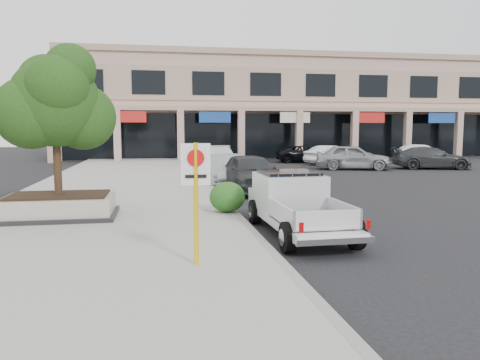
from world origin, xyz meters
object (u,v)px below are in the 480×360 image
Objects in this scene: curb_car_b at (224,169)px; curb_car_a at (250,173)px; pickup_truck at (299,205)px; curb_car_c at (218,159)px; lot_car_b at (332,155)px; no_parking_sign at (196,187)px; planter at (59,206)px; lot_car_e at (348,153)px; lot_car_c at (431,158)px; lot_car_f at (420,153)px; planter_tree at (61,104)px; lot_car_d at (306,154)px; curb_car_d at (206,156)px; lot_car_a at (353,157)px.

curb_car_a is at bearing -75.51° from curb_car_b.
pickup_truck is 1.03× the size of curb_car_a.
lot_car_b is at bearing 30.92° from curb_car_c.
no_parking_sign is 27.28m from lot_car_b.
lot_car_e reaches higher than planter.
no_parking_sign is at bearing 153.33° from lot_car_c.
lot_car_b reaches higher than lot_car_e.
planter is 31.98m from lot_car_f.
planter_tree is (0.13, 0.15, 2.94)m from planter.
curb_car_a is 0.85× the size of curb_car_c.
lot_car_b is 2.72m from lot_car_d.
lot_car_c is at bearing 3.63° from curb_car_c.
pickup_truck is (6.22, -2.86, -2.63)m from planter_tree.
no_parking_sign is (3.38, -5.53, -1.78)m from planter_tree.
planter is 0.57× the size of curb_car_c.
curb_car_c is at bearing 87.94° from curb_car_a.
curb_car_d is 9.33m from lot_car_b.
pickup_truck is 11.06m from curb_car_b.
no_parking_sign is 0.58× the size of lot_car_e.
pickup_truck reaches higher than lot_car_f.
planter is at bearing 139.15° from lot_car_c.
curb_car_b reaches higher than planter.
planter_tree is 0.83× the size of lot_car_a.
curb_car_b is at bearing 139.77° from lot_car_e.
planter is 0.80× the size of planter_tree.
lot_car_b is 0.85× the size of lot_car_c.
lot_car_a reaches higher than planter.
curb_car_d is (-0.18, 5.20, -0.12)m from curb_car_c.
planter is at bearing 142.22° from lot_car_e.
curb_car_a is 17.77m from lot_car_d.
lot_car_e is (2.35, 2.48, -0.03)m from lot_car_b.
curb_car_b is at bearing 126.59° from lot_car_c.
no_parking_sign is at bearing 132.01° from lot_car_b.
curb_car_d is at bearing 101.97° from lot_car_e.
pickup_truck is 0.98× the size of curb_car_d.
curb_car_d is at bearing 89.02° from pickup_truck.
no_parking_sign is 19.92m from curb_car_c.
lot_car_c is at bearing 21.47° from curb_car_b.
lot_car_b is (8.88, 13.55, -0.11)m from curb_car_a.
lot_car_c is 7.73m from lot_car_e.
curb_car_a reaches higher than curb_car_b.
lot_car_d is 1.15× the size of lot_car_f.
lot_car_e is (11.23, 16.03, -0.14)m from curb_car_a.
planter is at bearing -131.03° from planter_tree.
lot_car_f is at bearing -36.28° from lot_car_a.
pickup_truck is 1.16× the size of lot_car_b.
curb_car_a is 1.09× the size of curb_car_b.
curb_car_b is 0.91× the size of lot_car_a.
curb_car_c is 18.82m from lot_car_f.
curb_car_c is at bearing 138.22° from lot_car_d.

